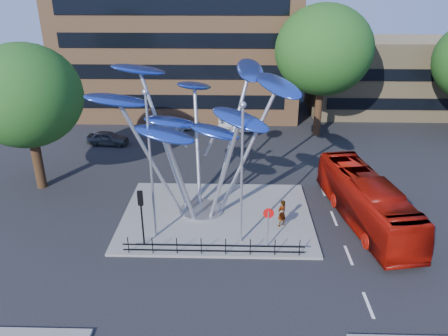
{
  "coord_description": "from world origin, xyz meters",
  "views": [
    {
      "loc": [
        0.12,
        -18.34,
        14.29
      ],
      "look_at": [
        -0.48,
        4.0,
        4.33
      ],
      "focal_mm": 35.0,
      "sensor_mm": 36.0,
      "label": 1
    }
  ],
  "objects_px": {
    "street_lamp_right": "(242,163)",
    "pedestrian": "(282,213)",
    "tree_left": "(25,96)",
    "leaf_sculpture": "(199,110)",
    "red_bus": "(366,200)",
    "no_entry_sign_island": "(268,221)",
    "parked_car_right": "(242,124)",
    "tree_right": "(324,50)",
    "traffic_light_island": "(141,207)",
    "parked_car_left": "(108,138)",
    "street_lamp_left": "(150,154)",
    "parked_car_mid": "(170,124)"
  },
  "relations": [
    {
      "from": "traffic_light_island",
      "to": "parked_car_left",
      "type": "distance_m",
      "value": 17.58
    },
    {
      "from": "pedestrian",
      "to": "parked_car_mid",
      "type": "height_order",
      "value": "pedestrian"
    },
    {
      "from": "leaf_sculpture",
      "to": "street_lamp_right",
      "type": "bearing_deg",
      "value": -55.09
    },
    {
      "from": "no_entry_sign_island",
      "to": "pedestrian",
      "type": "relative_size",
      "value": 1.4
    },
    {
      "from": "street_lamp_left",
      "to": "traffic_light_island",
      "type": "bearing_deg",
      "value": -116.57
    },
    {
      "from": "tree_left",
      "to": "leaf_sculpture",
      "type": "height_order",
      "value": "tree_left"
    },
    {
      "from": "leaf_sculpture",
      "to": "parked_car_mid",
      "type": "xyz_separation_m",
      "value": [
        -4.32,
        16.32,
        -6.2
      ]
    },
    {
      "from": "parked_car_right",
      "to": "tree_left",
      "type": "bearing_deg",
      "value": 125.27
    },
    {
      "from": "traffic_light_island",
      "to": "parked_car_right",
      "type": "xyz_separation_m",
      "value": [
        5.75,
        20.43,
        -1.93
      ]
    },
    {
      "from": "tree_left",
      "to": "red_bus",
      "type": "height_order",
      "value": "tree_left"
    },
    {
      "from": "street_lamp_right",
      "to": "parked_car_right",
      "type": "height_order",
      "value": "street_lamp_right"
    },
    {
      "from": "street_lamp_right",
      "to": "pedestrian",
      "type": "height_order",
      "value": "street_lamp_right"
    },
    {
      "from": "parked_car_left",
      "to": "parked_car_mid",
      "type": "distance_m",
      "value": 6.65
    },
    {
      "from": "pedestrian",
      "to": "street_lamp_right",
      "type": "bearing_deg",
      "value": -4.43
    },
    {
      "from": "traffic_light_island",
      "to": "leaf_sculpture",
      "type": "bearing_deg",
      "value": 54.96
    },
    {
      "from": "street_lamp_right",
      "to": "parked_car_left",
      "type": "distance_m",
      "value": 20.26
    },
    {
      "from": "street_lamp_left",
      "to": "no_entry_sign_island",
      "type": "bearing_deg",
      "value": -8.61
    },
    {
      "from": "red_bus",
      "to": "parked_car_right",
      "type": "bearing_deg",
      "value": 104.0
    },
    {
      "from": "no_entry_sign_island",
      "to": "parked_car_right",
      "type": "xyz_separation_m",
      "value": [
        -1.25,
        20.41,
        -1.13
      ]
    },
    {
      "from": "no_entry_sign_island",
      "to": "parked_car_mid",
      "type": "xyz_separation_m",
      "value": [
        -8.39,
        20.48,
        -1.15
      ]
    },
    {
      "from": "tree_right",
      "to": "street_lamp_left",
      "type": "height_order",
      "value": "tree_right"
    },
    {
      "from": "street_lamp_right",
      "to": "parked_car_mid",
      "type": "bearing_deg",
      "value": 109.01
    },
    {
      "from": "no_entry_sign_island",
      "to": "leaf_sculpture",
      "type": "bearing_deg",
      "value": 134.33
    },
    {
      "from": "tree_right",
      "to": "leaf_sculpture",
      "type": "relative_size",
      "value": 0.95
    },
    {
      "from": "street_lamp_right",
      "to": "tree_right",
      "type": "bearing_deg",
      "value": 68.46
    },
    {
      "from": "leaf_sculpture",
      "to": "no_entry_sign_island",
      "type": "relative_size",
      "value": 5.19
    },
    {
      "from": "tree_left",
      "to": "traffic_light_island",
      "type": "distance_m",
      "value": 12.44
    },
    {
      "from": "red_bus",
      "to": "parked_car_mid",
      "type": "relative_size",
      "value": 2.64
    },
    {
      "from": "street_lamp_left",
      "to": "parked_car_mid",
      "type": "xyz_separation_m",
      "value": [
        -1.89,
        19.5,
        -4.69
      ]
    },
    {
      "from": "red_bus",
      "to": "street_lamp_right",
      "type": "bearing_deg",
      "value": -170.49
    },
    {
      "from": "tree_right",
      "to": "parked_car_right",
      "type": "height_order",
      "value": "tree_right"
    },
    {
      "from": "no_entry_sign_island",
      "to": "street_lamp_right",
      "type": "bearing_deg",
      "value": 162.13
    },
    {
      "from": "leaf_sculpture",
      "to": "street_lamp_left",
      "type": "relative_size",
      "value": 1.45
    },
    {
      "from": "leaf_sculpture",
      "to": "pedestrian",
      "type": "xyz_separation_m",
      "value": [
        5.07,
        -1.89,
        -5.85
      ]
    },
    {
      "from": "parked_car_right",
      "to": "red_bus",
      "type": "bearing_deg",
      "value": -162.43
    },
    {
      "from": "tree_right",
      "to": "traffic_light_island",
      "type": "distance_m",
      "value": 24.06
    },
    {
      "from": "street_lamp_left",
      "to": "parked_car_left",
      "type": "xyz_separation_m",
      "value": [
        -6.98,
        15.22,
        -4.72
      ]
    },
    {
      "from": "parked_car_right",
      "to": "leaf_sculpture",
      "type": "bearing_deg",
      "value": 164.19
    },
    {
      "from": "tree_left",
      "to": "traffic_light_island",
      "type": "bearing_deg",
      "value": -39.81
    },
    {
      "from": "street_lamp_left",
      "to": "parked_car_mid",
      "type": "bearing_deg",
      "value": 95.54
    },
    {
      "from": "tree_right",
      "to": "parked_car_left",
      "type": "distance_m",
      "value": 21.1
    },
    {
      "from": "traffic_light_island",
      "to": "pedestrian",
      "type": "xyz_separation_m",
      "value": [
        8.0,
        2.29,
        -1.59
      ]
    },
    {
      "from": "tree_left",
      "to": "traffic_light_island",
      "type": "xyz_separation_m",
      "value": [
        9.0,
        -7.5,
        -4.18
      ]
    },
    {
      "from": "tree_right",
      "to": "street_lamp_left",
      "type": "distance_m",
      "value": 22.49
    },
    {
      "from": "leaf_sculpture",
      "to": "parked_car_left",
      "type": "xyz_separation_m",
      "value": [
        -9.41,
        12.04,
        -6.24
      ]
    },
    {
      "from": "leaf_sculpture",
      "to": "no_entry_sign_island",
      "type": "xyz_separation_m",
      "value": [
        4.07,
        -4.16,
        -5.06
      ]
    },
    {
      "from": "no_entry_sign_island",
      "to": "traffic_light_island",
      "type": "bearing_deg",
      "value": -179.87
    },
    {
      "from": "street_lamp_right",
      "to": "red_bus",
      "type": "xyz_separation_m",
      "value": [
        7.77,
        2.68,
        -3.6
      ]
    },
    {
      "from": "tree_left",
      "to": "pedestrian",
      "type": "bearing_deg",
      "value": -17.04
    },
    {
      "from": "street_lamp_right",
      "to": "pedestrian",
      "type": "relative_size",
      "value": 4.75
    }
  ]
}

